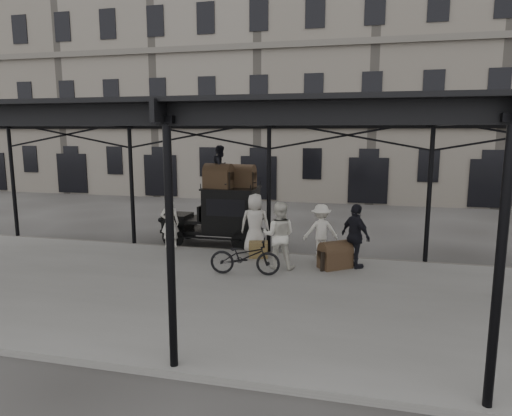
{
  "coord_description": "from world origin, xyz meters",
  "views": [
    {
      "loc": [
        3.13,
        -12.62,
        4.17
      ],
      "look_at": [
        -0.34,
        1.6,
        1.7
      ],
      "focal_mm": 32.0,
      "sensor_mm": 36.0,
      "label": 1
    }
  ],
  "objects_px": {
    "taxi": "(223,214)",
    "porter_official": "(356,236)",
    "bicycle": "(245,256)",
    "steamer_trunk_roof_near": "(218,178)",
    "porter_left": "(170,223)",
    "steamer_trunk_platform": "(335,257)"
  },
  "relations": [
    {
      "from": "porter_official",
      "to": "steamer_trunk_roof_near",
      "type": "distance_m",
      "value": 5.41
    },
    {
      "from": "taxi",
      "to": "steamer_trunk_roof_near",
      "type": "height_order",
      "value": "steamer_trunk_roof_near"
    },
    {
      "from": "porter_left",
      "to": "porter_official",
      "type": "bearing_deg",
      "value": 151.19
    },
    {
      "from": "bicycle",
      "to": "steamer_trunk_roof_near",
      "type": "relative_size",
      "value": 2.02
    },
    {
      "from": "taxi",
      "to": "bicycle",
      "type": "height_order",
      "value": "taxi"
    },
    {
      "from": "taxi",
      "to": "bicycle",
      "type": "distance_m",
      "value": 3.99
    },
    {
      "from": "porter_left",
      "to": "taxi",
      "type": "bearing_deg",
      "value": -163.64
    },
    {
      "from": "taxi",
      "to": "porter_left",
      "type": "height_order",
      "value": "taxi"
    },
    {
      "from": "porter_left",
      "to": "bicycle",
      "type": "distance_m",
      "value": 4.12
    },
    {
      "from": "steamer_trunk_roof_near",
      "to": "steamer_trunk_platform",
      "type": "height_order",
      "value": "steamer_trunk_roof_near"
    },
    {
      "from": "taxi",
      "to": "steamer_trunk_roof_near",
      "type": "bearing_deg",
      "value": -108.07
    },
    {
      "from": "porter_official",
      "to": "steamer_trunk_platform",
      "type": "relative_size",
      "value": 2.08
    },
    {
      "from": "taxi",
      "to": "porter_official",
      "type": "xyz_separation_m",
      "value": [
        4.78,
        -2.13,
        -0.09
      ]
    },
    {
      "from": "porter_left",
      "to": "bicycle",
      "type": "xyz_separation_m",
      "value": [
        3.35,
        -2.37,
        -0.34
      ]
    },
    {
      "from": "taxi",
      "to": "steamer_trunk_platform",
      "type": "xyz_separation_m",
      "value": [
        4.22,
        -2.3,
        -0.71
      ]
    },
    {
      "from": "porter_official",
      "to": "steamer_trunk_platform",
      "type": "distance_m",
      "value": 0.86
    },
    {
      "from": "steamer_trunk_roof_near",
      "to": "steamer_trunk_platform",
      "type": "relative_size",
      "value": 1.06
    },
    {
      "from": "taxi",
      "to": "steamer_trunk_platform",
      "type": "relative_size",
      "value": 3.94
    },
    {
      "from": "porter_left",
      "to": "steamer_trunk_platform",
      "type": "relative_size",
      "value": 1.87
    },
    {
      "from": "porter_left",
      "to": "steamer_trunk_roof_near",
      "type": "height_order",
      "value": "steamer_trunk_roof_near"
    },
    {
      "from": "bicycle",
      "to": "steamer_trunk_platform",
      "type": "bearing_deg",
      "value": -69.94
    },
    {
      "from": "taxi",
      "to": "porter_left",
      "type": "bearing_deg",
      "value": -143.52
    }
  ]
}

